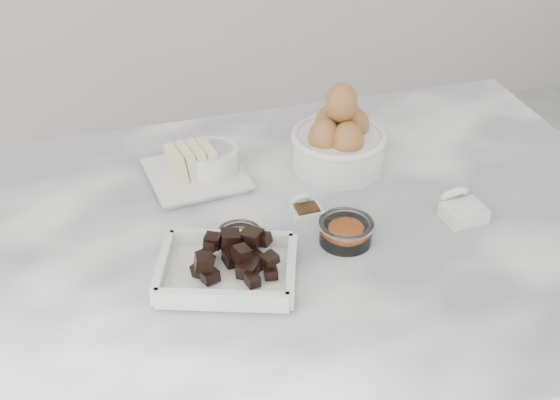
# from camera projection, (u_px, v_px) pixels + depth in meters

# --- Properties ---
(marble_slab) EXTENTS (1.20, 0.80, 0.04)m
(marble_slab) POSITION_uv_depth(u_px,v_px,m) (273.00, 245.00, 1.19)
(marble_slab) COLOR white
(marble_slab) RESTS_ON cabinet
(chocolate_dish) EXTENTS (0.23, 0.20, 0.05)m
(chocolate_dish) POSITION_uv_depth(u_px,v_px,m) (227.00, 267.00, 1.08)
(chocolate_dish) COLOR white
(chocolate_dish) RESTS_ON marble_slab
(butter_plate) EXTENTS (0.17, 0.17, 0.06)m
(butter_plate) POSITION_uv_depth(u_px,v_px,m) (194.00, 169.00, 1.30)
(butter_plate) COLOR white
(butter_plate) RESTS_ON marble_slab
(sugar_ramekin) EXTENTS (0.09, 0.09, 0.05)m
(sugar_ramekin) POSITION_uv_depth(u_px,v_px,m) (213.00, 162.00, 1.31)
(sugar_ramekin) COLOR white
(sugar_ramekin) RESTS_ON marble_slab
(egg_bowl) EXTENTS (0.16, 0.16, 0.16)m
(egg_bowl) POSITION_uv_depth(u_px,v_px,m) (339.00, 141.00, 1.32)
(egg_bowl) COLOR white
(egg_bowl) RESTS_ON marble_slab
(honey_bowl) EXTENTS (0.07, 0.07, 0.03)m
(honey_bowl) POSITION_uv_depth(u_px,v_px,m) (239.00, 239.00, 1.15)
(honey_bowl) COLOR white
(honey_bowl) RESTS_ON marble_slab
(zest_bowl) EXTENTS (0.08, 0.08, 0.04)m
(zest_bowl) POSITION_uv_depth(u_px,v_px,m) (346.00, 231.00, 1.16)
(zest_bowl) COLOR white
(zest_bowl) RESTS_ON marble_slab
(vanilla_spoon) EXTENTS (0.05, 0.06, 0.04)m
(vanilla_spoon) POSITION_uv_depth(u_px,v_px,m) (305.00, 210.00, 1.22)
(vanilla_spoon) COLOR white
(vanilla_spoon) RESTS_ON marble_slab
(salt_spoon) EXTENTS (0.07, 0.08, 0.05)m
(salt_spoon) POSITION_uv_depth(u_px,v_px,m) (461.00, 208.00, 1.21)
(salt_spoon) COLOR white
(salt_spoon) RESTS_ON marble_slab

